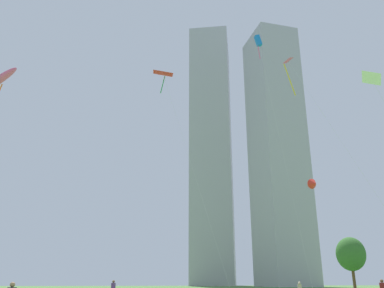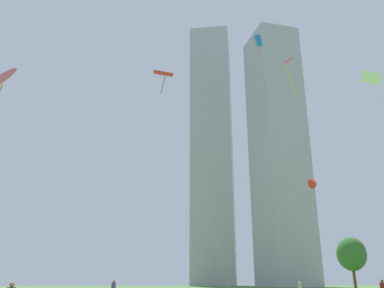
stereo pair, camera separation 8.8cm
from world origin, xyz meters
name	(u,v)px [view 1 (the left image)]	position (x,y,z in m)	size (l,w,h in m)	color
kite_flying_0	(258,42)	(9.75, 23.59, 32.98)	(2.48, 6.36, 34.01)	silver
kite_flying_1	(290,69)	(9.51, 13.63, 23.01)	(7.97, 7.91, 24.52)	silver
kite_flying_3	(163,74)	(-3.39, 21.70, 25.81)	(7.95, 8.82, 26.63)	silver
kite_flying_5	(314,184)	(17.02, 26.14, 13.79)	(3.04, 5.18, 14.53)	silver
kite_flying_7	(373,80)	(7.14, -2.72, 12.87)	(5.57, 1.28, 13.25)	silver
park_tree_0	(351,254)	(23.29, 30.15, 5.19)	(3.88, 3.88, 7.45)	brown
distant_highrise_0	(212,152)	(26.51, 136.52, 53.99)	(16.49, 25.21, 107.98)	#A8A8AD
distant_highrise_1	(277,149)	(44.39, 107.43, 46.54)	(15.27, 18.03, 93.09)	#A8A8AD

